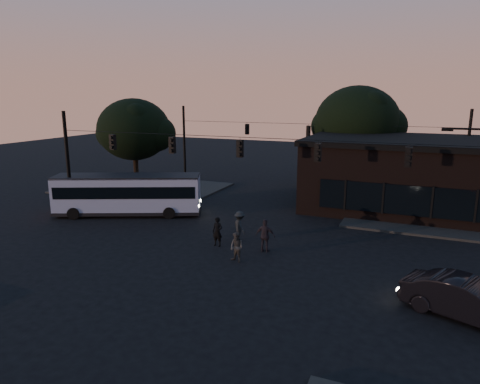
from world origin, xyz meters
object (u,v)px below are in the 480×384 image
at_px(bus, 128,193).
at_px(pedestrian_b, 237,247).
at_px(car, 467,300).
at_px(pedestrian_a, 217,232).
at_px(pedestrian_c, 265,236).
at_px(pedestrian_d, 240,226).
at_px(building, 411,174).

height_order(bus, pedestrian_b, bus).
bearing_deg(car, pedestrian_a, 94.21).
distance_m(bus, pedestrian_a, 9.57).
height_order(pedestrian_c, pedestrian_d, pedestrian_c).
relative_size(bus, pedestrian_d, 5.77).
bearing_deg(pedestrian_a, bus, 162.47).
bearing_deg(pedestrian_b, pedestrian_c, 84.10).
bearing_deg(building, pedestrian_b, -117.63).
relative_size(building, bus, 1.47).
height_order(car, pedestrian_c, pedestrian_c).
height_order(building, bus, building).
bearing_deg(building, pedestrian_d, -127.04).
bearing_deg(car, pedestrian_b, 100.30).
height_order(building, pedestrian_a, building).
bearing_deg(bus, building, 3.59).
xyz_separation_m(pedestrian_b, pedestrian_d, (-1.13, 3.11, 0.12)).
xyz_separation_m(car, pedestrian_c, (-9.65, 3.84, 0.15)).
distance_m(building, bus, 21.17).
distance_m(car, pedestrian_d, 12.73).
distance_m(pedestrian_b, pedestrian_c, 2.12).
bearing_deg(pedestrian_c, building, -121.65).
height_order(building, car, building).
relative_size(bus, pedestrian_c, 5.57).
height_order(pedestrian_a, pedestrian_b, pedestrian_a).
height_order(bus, pedestrian_c, bus).
xyz_separation_m(building, pedestrian_a, (-9.85, -13.31, -1.85)).
xyz_separation_m(car, pedestrian_d, (-11.69, 5.04, 0.11)).
bearing_deg(pedestrian_a, car, -12.48).
distance_m(building, car, 17.31).
distance_m(pedestrian_a, pedestrian_b, 2.64).
xyz_separation_m(bus, pedestrian_b, (10.84, -5.26, -0.86)).
relative_size(bus, car, 2.17).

